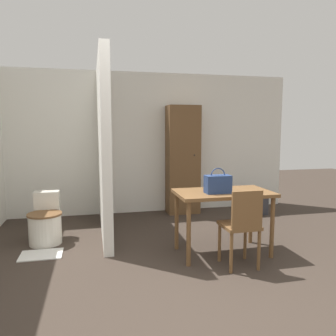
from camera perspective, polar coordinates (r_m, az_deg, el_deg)
ground_plane at (r=3.15m, az=4.77°, el=-22.03°), size 16.00×16.00×0.00m
wall_back at (r=5.95m, az=-4.79°, el=4.30°), size 5.57×0.12×2.50m
partition_wall at (r=4.82m, az=-11.15°, el=3.57°), size 0.12×2.03×2.50m
dining_table at (r=4.01m, az=9.59°, el=-5.37°), size 1.14×0.65×0.77m
wooden_chair at (r=3.68m, az=12.72°, el=-9.56°), size 0.38×0.38×0.88m
toilet at (r=4.72m, az=-20.55°, el=-8.99°), size 0.44×0.59×0.65m
handbag at (r=3.86m, az=8.66°, el=-2.74°), size 0.30×0.16×0.30m
wooden_cabinet at (r=5.86m, az=2.59°, el=1.43°), size 0.57×0.39×1.92m
bath_mat at (r=4.36m, az=-21.21°, el=-13.90°), size 0.49×0.35×0.01m
space_heater at (r=6.05m, az=15.15°, el=-5.90°), size 0.36×0.22×0.40m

